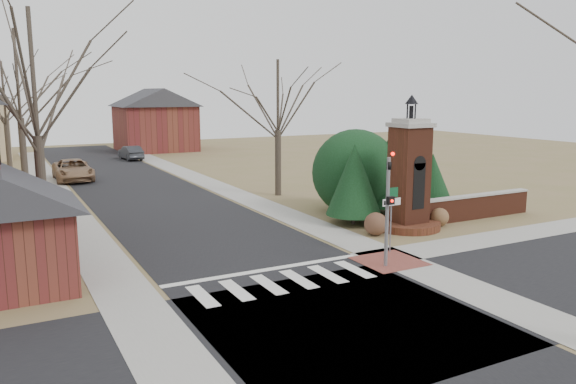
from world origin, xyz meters
TOP-DOWN VIEW (x-y plane):
  - ground at (0.00, 0.00)m, footprint 120.00×120.00m
  - main_street at (0.00, 22.00)m, footprint 8.00×70.00m
  - cross_street at (0.00, -3.00)m, footprint 120.00×8.00m
  - crosswalk_zone at (0.00, 0.80)m, footprint 8.00×2.20m
  - stop_bar at (0.00, 2.30)m, footprint 8.00×0.35m
  - sidewalk_right_main at (5.20, 22.00)m, footprint 2.00×60.00m
  - sidewalk_left at (-5.20, 22.00)m, footprint 2.00×60.00m
  - curb_apron at (4.80, 1.00)m, footprint 2.40×2.40m
  - traffic_signal_pole at (4.30, 0.57)m, footprint 0.28×0.41m
  - sign_post at (5.59, 1.99)m, footprint 0.90×0.07m
  - brick_gate_monument at (9.00, 4.99)m, footprint 3.20×3.20m
  - brick_garden_wall at (13.50, 5.00)m, footprint 7.50×0.50m
  - garage_left at (-8.52, 4.49)m, footprint 4.80×4.80m
  - house_distant_right at (7.99, 47.99)m, footprint 8.80×8.80m
  - evergreen_near at (7.20, 7.00)m, footprint 2.80×2.80m
  - evergreen_mid at (10.50, 8.20)m, footprint 3.40×3.40m
  - evergreen_far at (12.50, 7.20)m, footprint 2.40×2.40m
  - evergreen_mass at (9.00, 9.50)m, footprint 4.80×4.80m
  - bare_tree_0 at (-7.00, 9.00)m, footprint 8.05×8.05m
  - bare_tree_1 at (-7.00, 22.00)m, footprint 8.40×8.40m
  - bare_tree_2 at (-7.50, 35.00)m, footprint 7.35×7.35m
  - bare_tree_3 at (7.50, 16.00)m, footprint 7.00×7.00m
  - pickup_truck at (-3.40, 28.82)m, footprint 2.71×5.73m
  - distant_car at (3.40, 40.07)m, footprint 1.75×4.28m
  - dry_shrub_left at (6.80, 4.60)m, footprint 1.09×1.09m
  - dry_shrub_right at (10.72, 4.60)m, footprint 0.92×0.92m

SIDE VIEW (x-z plane):
  - ground at x=0.00m, z-range 0.00..0.00m
  - main_street at x=0.00m, z-range 0.00..0.01m
  - cross_street at x=0.00m, z-range 0.00..0.01m
  - crosswalk_zone at x=0.00m, z-range 0.00..0.02m
  - stop_bar at x=0.00m, z-range 0.00..0.02m
  - sidewalk_right_main at x=5.20m, z-range 0.00..0.02m
  - sidewalk_left at x=-5.20m, z-range 0.00..0.02m
  - curb_apron at x=4.80m, z-range 0.00..0.02m
  - dry_shrub_right at x=10.72m, z-range 0.00..0.92m
  - dry_shrub_left at x=6.80m, z-range 0.00..1.09m
  - brick_garden_wall at x=13.50m, z-range 0.01..1.31m
  - distant_car at x=3.40m, z-range 0.00..1.38m
  - pickup_truck at x=-3.40m, z-range 0.00..1.58m
  - evergreen_far at x=12.50m, z-range 0.25..3.55m
  - sign_post at x=5.59m, z-range 0.57..3.32m
  - brick_gate_monument at x=9.00m, z-range -1.07..5.40m
  - garage_left at x=-8.52m, z-range 0.09..4.38m
  - evergreen_near at x=7.20m, z-range 0.25..4.35m
  - evergreen_mass at x=9.00m, z-range 0.00..4.80m
  - traffic_signal_pole at x=4.30m, z-range 0.34..4.84m
  - evergreen_mid at x=10.50m, z-range 0.25..4.95m
  - house_distant_right at x=7.99m, z-range 0.00..7.30m
  - bare_tree_3 at x=7.50m, z-range 1.84..11.54m
  - bare_tree_2 at x=-7.50m, z-range 1.93..12.12m
  - bare_tree_0 at x=-7.00m, z-range 2.12..13.27m
  - bare_tree_1 at x=-7.00m, z-range 2.21..13.85m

